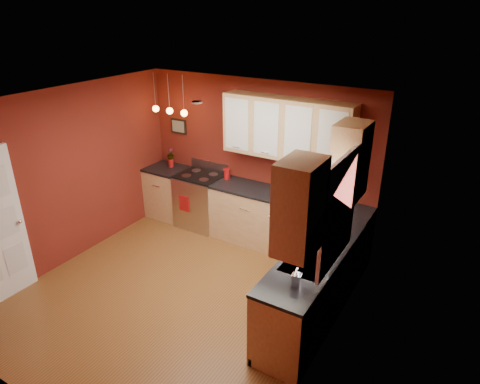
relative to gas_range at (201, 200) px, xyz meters
The scene contains 26 objects.
floor 2.08m from the gas_range, 62.94° to the right, with size 4.20×4.20×0.00m, color brown.
ceiling 2.93m from the gas_range, 62.94° to the right, with size 4.00×4.20×0.02m, color white.
wall_back 1.27m from the gas_range, 18.02° to the left, with size 4.00×0.02×2.60m, color maroon.
wall_front 4.09m from the gas_range, 76.73° to the right, with size 4.00×0.02×2.60m, color maroon.
wall_left 2.25m from the gas_range, 120.95° to the right, with size 0.02×4.20×2.60m, color maroon.
wall_right 3.53m from the gas_range, 31.66° to the right, with size 0.02×4.20×2.60m, color maroon.
base_cabinets_back_left 0.73m from the gas_range, behind, with size 0.70×0.60×0.90m, color #DEAD77.
base_cabinets_back_right 1.65m from the gas_range, ahead, with size 2.54×0.60×0.90m, color #DEAD77.
base_cabinets_right 2.95m from the gas_range, 27.27° to the right, with size 0.60×2.10×0.90m, color #DEAD77.
counter_back_left 0.85m from the gas_range, behind, with size 0.70×0.62×0.04m, color black.
counter_back_right 1.71m from the gas_range, ahead, with size 2.54×0.62×0.04m, color black.
counter_right 2.98m from the gas_range, 27.27° to the right, with size 0.62×2.10×0.04m, color black.
gas_range is the anchor object (origin of this frame).
dishwasher_front 2.04m from the gas_range, ahead, with size 0.60×0.02×0.80m, color #BBBBC0.
sink 3.05m from the gas_range, 29.78° to the right, with size 0.50×0.70×0.33m.
window 3.48m from the gas_range, 27.40° to the right, with size 0.06×1.02×1.22m.
upper_cabinets_back 2.12m from the gas_range, ahead, with size 2.00×0.35×0.90m, color #DEAD77.
upper_cabinets_right 3.45m from the gas_range, 28.26° to the right, with size 0.35×1.95×0.90m, color #DEAD77.
wall_picture 1.36m from the gas_range, 156.09° to the left, with size 0.32×0.03×0.26m, color black.
pendant_lights 1.62m from the gas_range, behind, with size 0.71×0.11×0.66m.
red_canister 0.73m from the gas_range, 13.97° to the left, with size 0.12×0.12×0.17m.
red_vase 0.88m from the gas_range, behind, with size 0.09×0.09×0.15m, color maroon.
flowers 0.99m from the gas_range, behind, with size 0.12×0.12×0.22m, color maroon.
coffee_maker 2.33m from the gas_range, ahead, with size 0.19×0.19×0.24m.
soap_pump 3.39m from the gas_range, 36.75° to the right, with size 0.09×0.10×0.21m, color white.
dish_towel 0.35m from the gas_range, 108.80° to the right, with size 0.20×0.01×0.28m, color maroon.
Camera 1 is at (3.15, -3.65, 3.64)m, focal length 32.00 mm.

